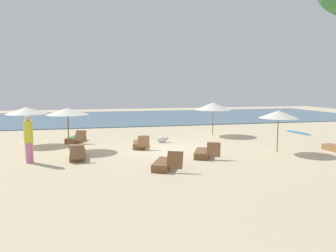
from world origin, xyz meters
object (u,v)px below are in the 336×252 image
surfboard (298,132)px  dog (163,139)px  lounger_0 (78,155)px  lounger_5 (76,139)px  umbrella_3 (68,111)px  lounger_4 (164,164)px  umbrella_4 (278,114)px  lounger_6 (203,153)px  umbrella_1 (26,111)px  umbrella_2 (213,106)px  person_0 (29,139)px  lounger_3 (140,144)px

surfboard → dog: bearing=-170.7°
lounger_0 → lounger_5: lounger_5 is taller
umbrella_3 → lounger_0: size_ratio=1.20×
umbrella_3 → lounger_4: size_ratio=1.19×
umbrella_4 → lounger_6: 4.09m
umbrella_3 → surfboard: 14.93m
umbrella_1 → umbrella_4: (11.89, -5.04, -0.02)m
umbrella_1 → umbrella_3: size_ratio=1.04×
lounger_0 → umbrella_1: bearing=122.4°
umbrella_1 → lounger_4: (6.03, -6.81, -1.64)m
umbrella_1 → lounger_6: umbrella_1 is taller
umbrella_2 → person_0: umbrella_2 is taller
lounger_0 → surfboard: 14.86m
umbrella_3 → lounger_6: (5.89, -3.15, -1.71)m
umbrella_2 → umbrella_3: umbrella_2 is taller
lounger_4 → umbrella_4: bearing=16.8°
umbrella_2 → dog: (-3.74, -2.02, -1.67)m
lounger_6 → umbrella_2: bearing=65.3°
lounger_0 → lounger_4: lounger_4 is taller
umbrella_4 → umbrella_2: bearing=99.4°
umbrella_2 → person_0: (-10.03, -5.44, -0.86)m
umbrella_3 → dog: 5.29m
umbrella_1 → lounger_5: bearing=1.3°
umbrella_4 → surfboard: (4.97, 5.41, -1.76)m
umbrella_3 → umbrella_4: 10.08m
lounger_3 → lounger_6: (2.41, -2.84, 0.00)m
lounger_0 → person_0: size_ratio=0.88×
umbrella_3 → dog: umbrella_3 is taller
umbrella_2 → lounger_3: (-5.19, -3.21, -1.68)m
lounger_5 → person_0: person_0 is taller
umbrella_1 → lounger_3: size_ratio=1.20×
umbrella_4 → dog: (-4.71, 3.83, -1.62)m
lounger_6 → lounger_5: bearing=136.8°
umbrella_2 → lounger_4: umbrella_2 is taller
person_0 → umbrella_2: bearing=28.5°
lounger_4 → surfboard: lounger_4 is taller
lounger_0 → dog: bearing=35.7°
lounger_4 → person_0: 5.65m
umbrella_3 → lounger_5: size_ratio=1.16×
umbrella_2 → person_0: 11.44m
umbrella_1 → lounger_3: 6.43m
umbrella_4 → lounger_0: (-9.12, 0.66, -1.62)m
lounger_3 → lounger_5: lounger_5 is taller
umbrella_4 → lounger_5: size_ratio=1.11×
lounger_6 → surfboard: 10.37m
lounger_3 → surfboard: 11.47m
umbrella_1 → lounger_5: (2.50, 0.06, -1.63)m
umbrella_4 → lounger_6: umbrella_4 is taller
umbrella_4 → lounger_3: (-6.16, 2.65, -1.62)m
lounger_0 → lounger_6: lounger_6 is taller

